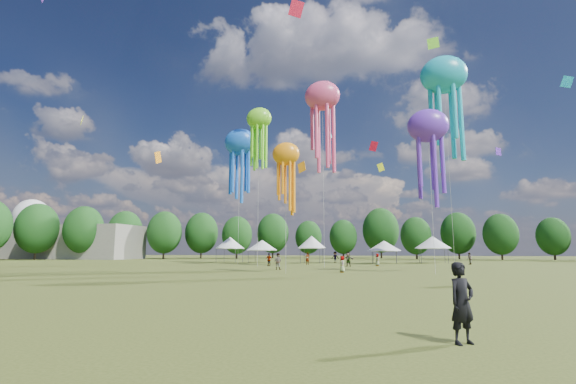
# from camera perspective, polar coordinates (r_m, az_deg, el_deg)

# --- Properties ---
(ground) EXTENTS (300.00, 300.00, 0.00)m
(ground) POSITION_cam_1_polar(r_m,az_deg,el_deg) (13.04, -17.93, -17.11)
(ground) COLOR #384416
(ground) RESTS_ON ground
(observer_main) EXTENTS (0.79, 0.75, 1.81)m
(observer_main) POSITION_cam_1_polar(r_m,az_deg,el_deg) (10.16, 23.60, -14.28)
(observer_main) COLOR black
(observer_main) RESTS_ON ground
(spectator_near) EXTENTS (0.95, 0.79, 1.77)m
(spectator_near) POSITION_cam_1_polar(r_m,az_deg,el_deg) (43.80, -1.46, -9.89)
(spectator_near) COLOR gray
(spectator_near) RESTS_ON ground
(spectators_far) EXTENTS (28.02, 30.38, 1.86)m
(spectators_far) POSITION_cam_1_polar(r_m,az_deg,el_deg) (57.50, 9.44, -9.41)
(spectators_far) COLOR gray
(spectators_far) RESTS_ON ground
(festival_tents) EXTENTS (39.39, 10.13, 4.45)m
(festival_tents) POSITION_cam_1_polar(r_m,az_deg,el_deg) (67.32, 5.85, -7.34)
(festival_tents) COLOR #47474C
(festival_tents) RESTS_ON ground
(show_kites) EXTENTS (36.45, 25.78, 28.67)m
(show_kites) POSITION_cam_1_polar(r_m,az_deg,el_deg) (55.42, 9.19, 9.71)
(show_kites) COLOR #76E926
(show_kites) RESTS_ON ground
(small_kites) EXTENTS (79.50, 59.14, 44.42)m
(small_kites) POSITION_cam_1_polar(r_m,az_deg,el_deg) (60.62, 5.47, 19.60)
(small_kites) COLOR #76E926
(small_kites) RESTS_ON ground
(treeline) EXTENTS (201.57, 95.24, 13.43)m
(treeline) POSITION_cam_1_polar(r_m,az_deg,el_deg) (74.40, 5.81, -4.84)
(treeline) COLOR #38281C
(treeline) RESTS_ON ground
(hangar) EXTENTS (40.00, 12.00, 8.00)m
(hangar) POSITION_cam_1_polar(r_m,az_deg,el_deg) (114.39, -29.70, -6.28)
(hangar) COLOR gray
(hangar) RESTS_ON ground
(radome) EXTENTS (9.00, 9.00, 16.00)m
(radome) POSITION_cam_1_polar(r_m,az_deg,el_deg) (130.19, -32.81, -3.52)
(radome) COLOR white
(radome) RESTS_ON ground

